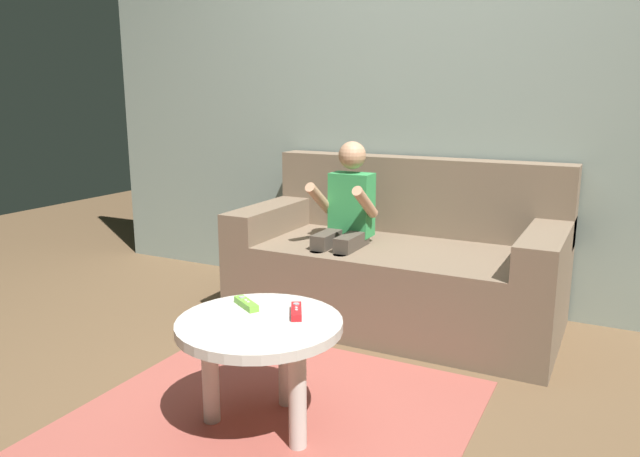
{
  "coord_description": "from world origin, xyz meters",
  "views": [
    {
      "loc": [
        0.99,
        -1.64,
        1.15
      ],
      "look_at": [
        -0.16,
        0.61,
        0.59
      ],
      "focal_mm": 33.93,
      "sensor_mm": 36.0,
      "label": 1
    }
  ],
  "objects": [
    {
      "name": "ground_plane",
      "position": [
        0.0,
        0.0,
        0.0
      ],
      "size": [
        8.81,
        8.81,
        0.0
      ],
      "primitive_type": "plane",
      "color": "brown"
    },
    {
      "name": "wall_back",
      "position": [
        0.0,
        1.61,
        1.25
      ],
      "size": [
        4.4,
        0.05,
        2.5
      ],
      "primitive_type": "cube",
      "color": "gray",
      "rests_on": "ground"
    },
    {
      "name": "couch",
      "position": [
        -0.02,
        1.21,
        0.29
      ],
      "size": [
        1.61,
        0.8,
        0.82
      ],
      "color": "#75604C",
      "rests_on": "ground"
    },
    {
      "name": "person_seated_on_couch",
      "position": [
        -0.25,
        1.04,
        0.53
      ],
      "size": [
        0.3,
        0.37,
        0.92
      ],
      "color": "#4C4238",
      "rests_on": "ground"
    },
    {
      "name": "coffee_table",
      "position": [
        -0.08,
        -0.0,
        0.33
      ],
      "size": [
        0.57,
        0.57,
        0.4
      ],
      "color": "beige",
      "rests_on": "ground"
    },
    {
      "name": "area_rug",
      "position": [
        -0.08,
        -0.01,
        0.0
      ],
      "size": [
        1.36,
        1.44,
        0.01
      ],
      "primitive_type": "cube",
      "color": "#9E4C42",
      "rests_on": "ground"
    },
    {
      "name": "game_remote_red_near_edge",
      "position": [
        0.01,
        0.09,
        0.41
      ],
      "size": [
        0.1,
        0.14,
        0.03
      ],
      "color": "red",
      "rests_on": "coffee_table"
    },
    {
      "name": "game_remote_lime_center",
      "position": [
        -0.19,
        0.08,
        0.41
      ],
      "size": [
        0.14,
        0.1,
        0.03
      ],
      "color": "#72C638",
      "rests_on": "coffee_table"
    }
  ]
}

